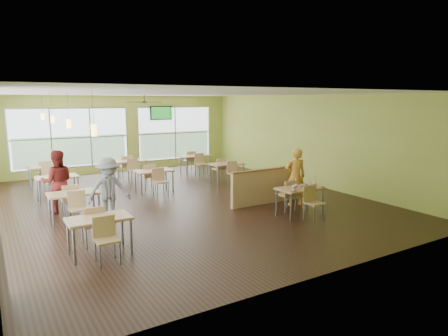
{
  "coord_description": "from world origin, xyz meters",
  "views": [
    {
      "loc": [
        -5.0,
        -10.71,
        3.01
      ],
      "look_at": [
        1.06,
        -0.7,
        1.02
      ],
      "focal_mm": 32.0,
      "sensor_mm": 36.0,
      "label": 1
    }
  ],
  "objects": [
    {
      "name": "room",
      "position": [
        0.0,
        0.0,
        1.6
      ],
      "size": [
        12.0,
        12.04,
        3.2
      ],
      "color": "black",
      "rests_on": "ground"
    },
    {
      "name": "window_bays",
      "position": [
        -2.65,
        3.08,
        1.48
      ],
      "size": [
        9.24,
        10.24,
        2.38
      ],
      "color": "white",
      "rests_on": "room"
    },
    {
      "name": "main_table",
      "position": [
        2.0,
        -3.0,
        0.63
      ],
      "size": [
        1.22,
        1.52,
        0.87
      ],
      "color": "tan",
      "rests_on": "floor"
    },
    {
      "name": "half_wall_divider",
      "position": [
        2.0,
        -1.55,
        0.52
      ],
      "size": [
        2.4,
        0.14,
        1.04
      ],
      "color": "tan",
      "rests_on": "floor"
    },
    {
      "name": "dining_tables",
      "position": [
        -1.05,
        1.71,
        0.63
      ],
      "size": [
        6.92,
        8.72,
        0.87
      ],
      "color": "tan",
      "rests_on": "floor"
    },
    {
      "name": "pendant_lights",
      "position": [
        -3.2,
        0.68,
        2.45
      ],
      "size": [
        0.11,
        7.31,
        0.86
      ],
      "color": "#2D2119",
      "rests_on": "ceiling"
    },
    {
      "name": "ceiling_fan",
      "position": [
        -0.0,
        3.0,
        2.95
      ],
      "size": [
        1.25,
        1.25,
        0.29
      ],
      "color": "#2D2119",
      "rests_on": "ceiling"
    },
    {
      "name": "tv_backwall",
      "position": [
        1.8,
        5.9,
        2.45
      ],
      "size": [
        1.0,
        0.07,
        0.6
      ],
      "color": "black",
      "rests_on": "wall_back"
    },
    {
      "name": "man_plaid",
      "position": [
        2.59,
        -2.14,
        0.84
      ],
      "size": [
        0.71,
        0.59,
        1.67
      ],
      "primitive_type": "imported",
      "rotation": [
        0.0,
        0.0,
        2.79
      ],
      "color": "orange",
      "rests_on": "floor"
    },
    {
      "name": "patron_maroon",
      "position": [
        -3.4,
        0.57,
        0.85
      ],
      "size": [
        0.93,
        0.78,
        1.7
      ],
      "primitive_type": "imported",
      "rotation": [
        0.0,
        0.0,
        2.97
      ],
      "color": "maroon",
      "rests_on": "floor"
    },
    {
      "name": "patron_grey",
      "position": [
        -2.44,
        -0.96,
        0.81
      ],
      "size": [
        1.08,
        0.66,
        1.62
      ],
      "primitive_type": "imported",
      "rotation": [
        0.0,
        0.0,
        -0.06
      ],
      "color": "slate",
      "rests_on": "floor"
    },
    {
      "name": "cup_blue",
      "position": [
        1.67,
        -3.14,
        0.81
      ],
      "size": [
        0.08,
        0.08,
        0.3
      ],
      "color": "white",
      "rests_on": "main_table"
    },
    {
      "name": "cup_yellow",
      "position": [
        1.79,
        -3.07,
        0.81
      ],
      "size": [
        0.09,
        0.09,
        0.32
      ],
      "color": "white",
      "rests_on": "main_table"
    },
    {
      "name": "cup_red_near",
      "position": [
        2.2,
        -3.13,
        0.81
      ],
      "size": [
        0.08,
        0.08,
        0.3
      ],
      "color": "white",
      "rests_on": "main_table"
    },
    {
      "name": "cup_red_far",
      "position": [
        2.38,
        -3.15,
        0.82
      ],
      "size": [
        0.1,
        0.1,
        0.35
      ],
      "color": "white",
      "rests_on": "main_table"
    },
    {
      "name": "food_basket",
      "position": [
        2.33,
        -3.0,
        0.78
      ],
      "size": [
        0.22,
        0.22,
        0.05
      ],
      "color": "black",
      "rests_on": "main_table"
    },
    {
      "name": "ketchup_cup",
      "position": [
        2.52,
        -3.3,
        0.76
      ],
      "size": [
        0.05,
        0.05,
        0.02
      ],
      "primitive_type": "cylinder",
      "color": "#B10009",
      "rests_on": "main_table"
    },
    {
      "name": "wrapper_left",
      "position": [
        1.57,
        -3.25,
        0.77
      ],
      "size": [
        0.16,
        0.14,
        0.04
      ],
      "primitive_type": "ellipsoid",
      "rotation": [
        0.0,
        0.0,
        -0.11
      ],
      "color": "olive",
      "rests_on": "main_table"
    },
    {
      "name": "wrapper_mid",
      "position": [
        2.12,
        -2.95,
        0.77
      ],
      "size": [
        0.2,
        0.19,
        0.04
      ],
      "primitive_type": "ellipsoid",
      "rotation": [
        0.0,
        0.0,
        0.21
      ],
      "color": "olive",
      "rests_on": "main_table"
    },
    {
      "name": "wrapper_right",
      "position": [
        2.17,
        -3.27,
        0.77
      ],
      "size": [
        0.15,
        0.14,
        0.04
      ],
      "primitive_type": "ellipsoid",
      "rotation": [
        0.0,
        0.0,
        -0.09
      ],
      "color": "olive",
      "rests_on": "main_table"
    }
  ]
}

